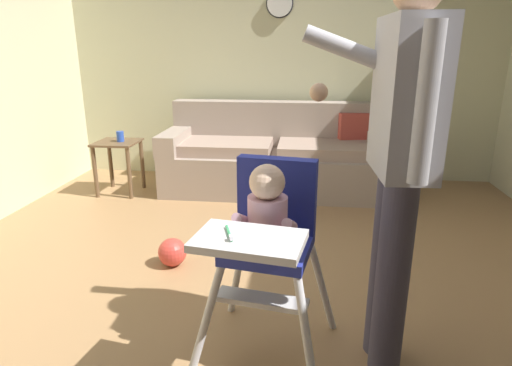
% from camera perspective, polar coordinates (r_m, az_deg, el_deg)
% --- Properties ---
extents(ground, '(6.13, 6.87, 0.10)m').
position_cam_1_polar(ground, '(2.55, -0.60, -16.82)').
color(ground, '#9C744B').
extents(wall_far, '(5.33, 0.06, 2.75)m').
position_cam_1_polar(wall_far, '(4.77, 3.51, 17.19)').
color(wall_far, beige).
rests_on(wall_far, ground).
extents(couch, '(2.21, 0.86, 0.86)m').
position_cam_1_polar(couch, '(4.38, 2.69, 3.40)').
color(couch, gray).
rests_on(couch, ground).
extents(high_chair, '(0.69, 0.79, 0.94)m').
position_cam_1_polar(high_chair, '(1.88, 1.67, -5.81)').
color(high_chair, silver).
rests_on(high_chair, ground).
extents(adult_standing, '(0.52, 0.49, 1.69)m').
position_cam_1_polar(adult_standing, '(1.83, 18.40, 3.02)').
color(adult_standing, '#413E51').
rests_on(adult_standing, ground).
extents(toy_ball, '(0.19, 0.19, 0.19)m').
position_cam_1_polar(toy_ball, '(2.95, -10.99, -8.96)').
color(toy_ball, '#D13D33').
rests_on(toy_ball, ground).
extents(side_table, '(0.40, 0.40, 0.52)m').
position_cam_1_polar(side_table, '(4.46, -17.73, 3.49)').
color(side_table, brown).
rests_on(side_table, ground).
extents(sippy_cup, '(0.07, 0.07, 0.10)m').
position_cam_1_polar(sippy_cup, '(4.40, -17.49, 5.89)').
color(sippy_cup, '#284CB7').
rests_on(sippy_cup, side_table).
extents(wall_clock, '(0.28, 0.04, 0.28)m').
position_cam_1_polar(wall_clock, '(4.75, 3.14, 22.57)').
color(wall_clock, white).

